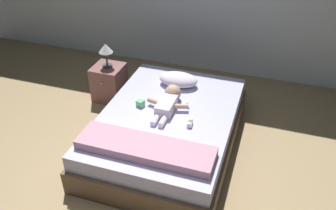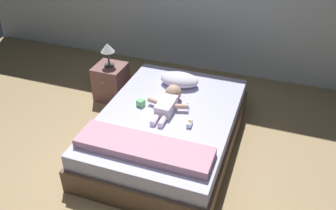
{
  "view_description": "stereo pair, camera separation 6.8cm",
  "coord_description": "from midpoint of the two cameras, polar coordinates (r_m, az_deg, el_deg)",
  "views": [
    {
      "loc": [
        1.08,
        -2.03,
        2.67
      ],
      "look_at": [
        0.08,
        0.97,
        0.55
      ],
      "focal_mm": 37.41,
      "sensor_mm": 36.0,
      "label": 1
    },
    {
      "loc": [
        1.14,
        -2.0,
        2.67
      ],
      "look_at": [
        0.08,
        0.97,
        0.55
      ],
      "focal_mm": 37.41,
      "sensor_mm": 36.0,
      "label": 2
    }
  ],
  "objects": [
    {
      "name": "ground_plane",
      "position": [
        3.52,
        -7.07,
        -15.77
      ],
      "size": [
        8.0,
        8.0,
        0.0
      ],
      "primitive_type": "plane",
      "color": "#9C815A"
    },
    {
      "name": "bed",
      "position": [
        3.99,
        -0.49,
        -3.95
      ],
      "size": [
        1.47,
        2.1,
        0.45
      ],
      "color": "brown",
      "rests_on": "ground_plane"
    },
    {
      "name": "pillow",
      "position": [
        4.32,
        1.26,
        4.18
      ],
      "size": [
        0.48,
        0.3,
        0.16
      ],
      "color": "silver",
      "rests_on": "bed"
    },
    {
      "name": "baby",
      "position": [
        3.91,
        -0.38,
        0.61
      ],
      "size": [
        0.48,
        0.65,
        0.19
      ],
      "color": "silver",
      "rests_on": "bed"
    },
    {
      "name": "toothbrush",
      "position": [
        3.96,
        2.75,
        -0.05
      ],
      "size": [
        0.07,
        0.12,
        0.02
      ],
      "color": "blue",
      "rests_on": "bed"
    },
    {
      "name": "nightstand",
      "position": [
        4.9,
        -9.94,
        3.62
      ],
      "size": [
        0.4,
        0.43,
        0.49
      ],
      "color": "brown",
      "rests_on": "ground_plane"
    },
    {
      "name": "lamp",
      "position": [
        4.67,
        -10.53,
        8.84
      ],
      "size": [
        0.19,
        0.19,
        0.33
      ],
      "color": "#333338",
      "rests_on": "nightstand"
    },
    {
      "name": "blanket",
      "position": [
        3.33,
        -4.32,
        -7.0
      ],
      "size": [
        1.33,
        0.36,
        0.09
      ],
      "color": "#BB869C",
      "rests_on": "bed"
    },
    {
      "name": "toy_block",
      "position": [
        3.96,
        -5.01,
        0.27
      ],
      "size": [
        0.09,
        0.09,
        0.07
      ],
      "color": "#64BB71",
      "rests_on": "bed"
    },
    {
      "name": "baby_bottle",
      "position": [
        3.65,
        3.06,
        -2.93
      ],
      "size": [
        0.07,
        0.11,
        0.08
      ],
      "color": "white",
      "rests_on": "bed"
    }
  ]
}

